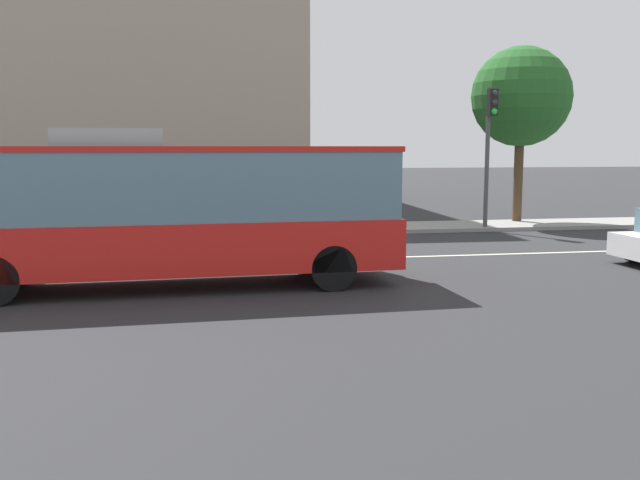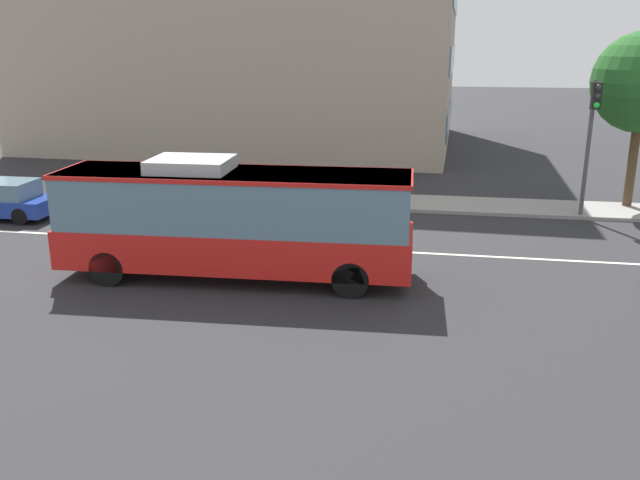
# 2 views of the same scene
# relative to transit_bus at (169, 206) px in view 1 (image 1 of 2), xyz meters

# --- Properties ---
(ground_plane) EXTENTS (160.00, 160.00, 0.00)m
(ground_plane) POSITION_rel_transit_bus_xyz_m (-1.44, 3.21, -1.81)
(ground_plane) COLOR #28282B
(sidewalk_kerb) EXTENTS (80.00, 2.71, 0.14)m
(sidewalk_kerb) POSITION_rel_transit_bus_xyz_m (-1.44, 9.79, -1.74)
(sidewalk_kerb) COLOR gray
(sidewalk_kerb) RESTS_ON ground_plane
(lane_centre_line) EXTENTS (76.00, 0.16, 0.01)m
(lane_centre_line) POSITION_rel_transit_bus_xyz_m (-1.44, 3.21, -1.80)
(lane_centre_line) COLOR silver
(lane_centre_line) RESTS_ON ground_plane
(transit_bus) EXTENTS (10.08, 2.86, 3.46)m
(transit_bus) POSITION_rel_transit_bus_xyz_m (0.00, 0.00, 0.00)
(transit_bus) COLOR red
(transit_bus) RESTS_ON ground_plane
(traffic_light_mid_block) EXTENTS (0.34, 0.62, 5.20)m
(traffic_light_mid_block) POSITION_rel_transit_bus_xyz_m (11.16, 8.64, 1.75)
(traffic_light_mid_block) COLOR #47474C
(traffic_light_mid_block) RESTS_ON ground_plane
(street_tree_kerbside_left) EXTENTS (3.89, 3.89, 6.98)m
(street_tree_kerbside_left) POSITION_rel_transit_bus_xyz_m (13.28, 10.60, 3.20)
(street_tree_kerbside_left) COLOR #4C3823
(street_tree_kerbside_left) RESTS_ON ground_plane
(office_block_background) EXTENTS (25.99, 18.45, 17.00)m
(office_block_background) POSITION_rel_transit_bus_xyz_m (-6.49, 26.07, 6.69)
(office_block_background) COLOR tan
(office_block_background) RESTS_ON ground_plane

